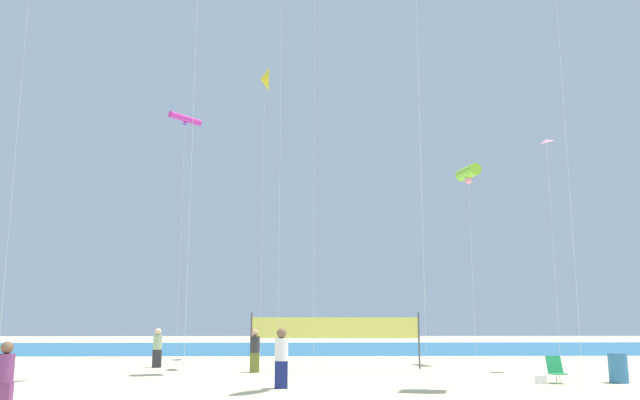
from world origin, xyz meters
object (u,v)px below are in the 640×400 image
at_px(beachgoer_sage_shirt, 157,346).
at_px(kite_pink_diamond, 546,144).
at_px(volleyball_net, 334,330).
at_px(kite_magenta_tube, 185,119).
at_px(kite_yellow_delta, 265,79).
at_px(beachgoer_charcoal_shirt, 255,349).
at_px(trash_barrel, 618,368).
at_px(beach_handbag, 541,380).
at_px(beachgoer_white_shirt, 281,356).
at_px(kite_lime_tube, 468,173).
at_px(folding_beach_chair, 556,369).
at_px(beachgoer_plum_shirt, 5,376).

relative_size(beachgoer_sage_shirt, kite_pink_diamond, 0.17).
relative_size(volleyball_net, kite_pink_diamond, 0.75).
height_order(kite_magenta_tube, kite_yellow_delta, kite_yellow_delta).
distance_m(beachgoer_charcoal_shirt, trash_barrel, 13.43).
bearing_deg(kite_yellow_delta, beach_handbag, -52.21).
bearing_deg(beachgoer_white_shirt, kite_lime_tube, 165.02).
height_order(folding_beach_chair, kite_lime_tube, kite_lime_tube).
bearing_deg(beachgoer_charcoal_shirt, beachgoer_plum_shirt, -5.06).
xyz_separation_m(folding_beach_chair, kite_magenta_tube, (-15.60, 14.38, 13.15)).
bearing_deg(kite_yellow_delta, volleyball_net, -60.35).
xyz_separation_m(kite_pink_diamond, kite_lime_tube, (-2.44, 3.98, -0.42)).
xyz_separation_m(trash_barrel, kite_magenta_tube, (-17.72, 14.39, 13.12)).
distance_m(beachgoer_sage_shirt, volleyball_net, 7.87).
relative_size(trash_barrel, kite_pink_diamond, 0.10).
height_order(trash_barrel, kite_magenta_tube, kite_magenta_tube).
distance_m(beachgoer_plum_shirt, kite_lime_tube, 23.18).
relative_size(kite_yellow_delta, kite_pink_diamond, 1.65).
xyz_separation_m(beachgoer_plum_shirt, beachgoer_charcoal_shirt, (4.68, 11.77, 0.03)).
bearing_deg(volleyball_net, kite_pink_diamond, -11.96).
bearing_deg(beach_handbag, kite_magenta_tube, 135.76).
distance_m(kite_magenta_tube, kite_yellow_delta, 5.29).
height_order(beachgoer_charcoal_shirt, kite_lime_tube, kite_lime_tube).
distance_m(beach_handbag, kite_yellow_delta, 22.83).
bearing_deg(kite_magenta_tube, beachgoer_plum_shirt, -88.95).
bearing_deg(beachgoer_white_shirt, kite_yellow_delta, -147.62).
xyz_separation_m(beachgoer_charcoal_shirt, kite_yellow_delta, (-0.37, 8.55, 14.70)).
xyz_separation_m(beachgoer_charcoal_shirt, volleyball_net, (3.31, 2.08, 0.71)).
height_order(beachgoer_white_shirt, kite_pink_diamond, kite_pink_diamond).
relative_size(beachgoer_plum_shirt, trash_barrel, 1.67).
bearing_deg(kite_yellow_delta, kite_pink_diamond, -33.22).
bearing_deg(kite_yellow_delta, beachgoer_plum_shirt, -101.99).
height_order(volleyball_net, kite_pink_diamond, kite_pink_diamond).
bearing_deg(beachgoer_charcoal_shirt, kite_yellow_delta, -160.92).
bearing_deg(beachgoer_sage_shirt, kite_pink_diamond, 135.79).
xyz_separation_m(beachgoer_sage_shirt, trash_barrel, (17.15, -7.12, -0.41)).
height_order(beachgoer_sage_shirt, volleyball_net, volleyball_net).
distance_m(beachgoer_plum_shirt, kite_pink_diamond, 22.62).
distance_m(beachgoer_charcoal_shirt, beachgoer_white_shirt, 6.12).
bearing_deg(beachgoer_sage_shirt, trash_barrel, 121.54).
bearing_deg(beachgoer_charcoal_shirt, volleyball_net, 138.74).
relative_size(beachgoer_white_shirt, trash_barrel, 1.86).
xyz_separation_m(beachgoer_sage_shirt, folding_beach_chair, (15.03, -7.10, -0.45)).
xyz_separation_m(volleyball_net, kite_lime_tube, (6.71, 2.04, 7.54)).
xyz_separation_m(beachgoer_sage_shirt, beach_handbag, (14.42, -7.33, -0.78)).
xyz_separation_m(kite_magenta_tube, kite_pink_diamond, (17.55, -9.75, -4.03)).
bearing_deg(kite_magenta_tube, beachgoer_charcoal_shirt, -62.82).
xyz_separation_m(beachgoer_plum_shirt, beachgoer_sage_shirt, (0.18, 14.38, 0.03)).
xyz_separation_m(beachgoer_charcoal_shirt, beachgoer_sage_shirt, (-4.50, 2.61, -0.00)).
distance_m(folding_beach_chair, kite_pink_diamond, 10.41).
distance_m(beachgoer_charcoal_shirt, kite_lime_tube, 13.63).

